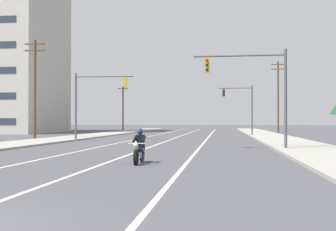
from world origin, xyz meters
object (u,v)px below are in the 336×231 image
object	(u,v)px
traffic_signal_near_right	(258,83)
traffic_signal_mid_right	(242,103)
utility_pole_left_near	(35,86)
utility_pole_left_far	(123,108)
motorcycle_with_rider	(139,149)
utility_pole_right_far	(278,95)
traffic_signal_near_left	(93,95)

from	to	relation	value
traffic_signal_near_right	traffic_signal_mid_right	distance (m)	27.99
traffic_signal_near_right	traffic_signal_mid_right	size ratio (longest dim) A/B	1.00
traffic_signal_near_right	utility_pole_left_near	bearing A→B (deg)	145.01
traffic_signal_mid_right	utility_pole_left_far	size ratio (longest dim) A/B	0.76
motorcycle_with_rider	utility_pole_left_far	size ratio (longest dim) A/B	0.27
motorcycle_with_rider	utility_pole_left_far	xyz separation A→B (m)	(-14.68, 63.10, 3.68)
motorcycle_with_rider	utility_pole_right_far	distance (m)	47.60
traffic_signal_near_left	utility_pole_left_near	world-z (taller)	utility_pole_left_near
utility_pole_left_near	utility_pole_right_far	world-z (taller)	utility_pole_right_far
motorcycle_with_rider	utility_pole_left_far	distance (m)	64.89
traffic_signal_near_right	utility_pole_right_far	world-z (taller)	utility_pole_right_far
traffic_signal_near_left	utility_pole_right_far	world-z (taller)	utility_pole_right_far
traffic_signal_mid_right	utility_pole_right_far	xyz separation A→B (m)	(5.30, 8.38, 1.35)
motorcycle_with_rider	traffic_signal_near_left	world-z (taller)	traffic_signal_near_left
traffic_signal_near_right	traffic_signal_mid_right	xyz separation A→B (m)	(0.31, 27.98, -0.10)
traffic_signal_near_right	utility_pole_left_near	distance (m)	25.12
motorcycle_with_rider	traffic_signal_near_left	distance (m)	23.37
traffic_signal_near_right	traffic_signal_near_left	bearing A→B (deg)	139.50
motorcycle_with_rider	traffic_signal_near_right	bearing A→B (deg)	59.60
motorcycle_with_rider	traffic_signal_near_left	size ratio (longest dim) A/B	0.35
traffic_signal_mid_right	utility_pole_left_near	size ratio (longest dim) A/B	0.63
traffic_signal_mid_right	utility_pole_right_far	distance (m)	10.00
traffic_signal_mid_right	motorcycle_with_rider	bearing A→B (deg)	-99.00
utility_pole_left_near	utility_pole_left_far	distance (m)	39.08
utility_pole_right_far	traffic_signal_mid_right	bearing A→B (deg)	-122.34
traffic_signal_near_left	motorcycle_with_rider	bearing A→B (deg)	-68.94
motorcycle_with_rider	traffic_signal_mid_right	size ratio (longest dim) A/B	0.35
traffic_signal_near_right	utility_pole_left_near	xyz separation A→B (m)	(-20.56, 14.39, 1.12)
traffic_signal_mid_right	utility_pole_right_far	size ratio (longest dim) A/B	0.61
motorcycle_with_rider	utility_pole_left_near	xyz separation A→B (m)	(-14.91, 24.03, 4.68)
traffic_signal_near_right	utility_pole_left_far	bearing A→B (deg)	110.82
traffic_signal_near_right	utility_pole_left_near	world-z (taller)	utility_pole_left_near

